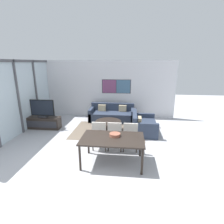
{
  "coord_description": "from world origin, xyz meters",
  "views": [
    {
      "loc": [
        1.29,
        -3.5,
        2.69
      ],
      "look_at": [
        0.64,
        2.59,
        0.95
      ],
      "focal_mm": 28.0,
      "sensor_mm": 36.0,
      "label": 1
    }
  ],
  "objects_px": {
    "dining_chair_centre": "(115,134)",
    "dining_chair_right": "(130,135)",
    "dining_table": "(112,140)",
    "dining_chair_left": "(100,134)",
    "tv_console": "(44,123)",
    "sofa_main": "(112,115)",
    "fruit_bowl": "(115,135)",
    "coffee_table": "(108,123)",
    "sofa_side": "(142,126)",
    "television": "(42,109)"
  },
  "relations": [
    {
      "from": "dining_chair_left",
      "to": "sofa_main",
      "type": "bearing_deg",
      "value": 88.63
    },
    {
      "from": "coffee_table",
      "to": "fruit_bowl",
      "type": "height_order",
      "value": "fruit_bowl"
    },
    {
      "from": "coffee_table",
      "to": "dining_chair_centre",
      "type": "xyz_separation_m",
      "value": [
        0.41,
        -1.6,
        0.22
      ]
    },
    {
      "from": "dining_chair_left",
      "to": "dining_chair_right",
      "type": "relative_size",
      "value": 1.0
    },
    {
      "from": "dining_chair_centre",
      "to": "dining_chair_right",
      "type": "relative_size",
      "value": 1.0
    },
    {
      "from": "dining_chair_centre",
      "to": "dining_chair_right",
      "type": "xyz_separation_m",
      "value": [
        0.48,
        0.0,
        0.0
      ]
    },
    {
      "from": "tv_console",
      "to": "dining_chair_left",
      "type": "xyz_separation_m",
      "value": [
        2.67,
        -1.59,
        0.28
      ]
    },
    {
      "from": "sofa_main",
      "to": "dining_chair_right",
      "type": "bearing_deg",
      "value": -73.27
    },
    {
      "from": "television",
      "to": "sofa_side",
      "type": "distance_m",
      "value": 4.14
    },
    {
      "from": "television",
      "to": "dining_chair_right",
      "type": "relative_size",
      "value": 1.05
    },
    {
      "from": "dining_chair_right",
      "to": "tv_console",
      "type": "bearing_deg",
      "value": 156.45
    },
    {
      "from": "coffee_table",
      "to": "dining_chair_left",
      "type": "bearing_deg",
      "value": -92.54
    },
    {
      "from": "television",
      "to": "dining_chair_right",
      "type": "bearing_deg",
      "value": -23.56
    },
    {
      "from": "coffee_table",
      "to": "dining_chair_centre",
      "type": "distance_m",
      "value": 1.66
    },
    {
      "from": "television",
      "to": "sofa_side",
      "type": "height_order",
      "value": "television"
    },
    {
      "from": "dining_chair_centre",
      "to": "sofa_side",
      "type": "bearing_deg",
      "value": 59.32
    },
    {
      "from": "sofa_main",
      "to": "sofa_side",
      "type": "bearing_deg",
      "value": -45.47
    },
    {
      "from": "dining_chair_left",
      "to": "fruit_bowl",
      "type": "bearing_deg",
      "value": -48.44
    },
    {
      "from": "sofa_side",
      "to": "dining_chair_right",
      "type": "distance_m",
      "value": 1.67
    },
    {
      "from": "tv_console",
      "to": "dining_table",
      "type": "bearing_deg",
      "value": -36.43
    },
    {
      "from": "dining_table",
      "to": "dining_chair_left",
      "type": "bearing_deg",
      "value": 123.3
    },
    {
      "from": "television",
      "to": "sofa_side",
      "type": "xyz_separation_m",
      "value": [
        4.1,
        0.0,
        -0.59
      ]
    },
    {
      "from": "tv_console",
      "to": "fruit_bowl",
      "type": "relative_size",
      "value": 4.59
    },
    {
      "from": "fruit_bowl",
      "to": "dining_chair_right",
      "type": "bearing_deg",
      "value": 55.28
    },
    {
      "from": "television",
      "to": "coffee_table",
      "type": "relative_size",
      "value": 0.96
    },
    {
      "from": "television",
      "to": "sofa_main",
      "type": "relative_size",
      "value": 0.48
    },
    {
      "from": "dining_table",
      "to": "dining_chair_centre",
      "type": "height_order",
      "value": "dining_chair_centre"
    },
    {
      "from": "dining_table",
      "to": "dining_chair_right",
      "type": "bearing_deg",
      "value": 57.04
    },
    {
      "from": "sofa_main",
      "to": "dining_chair_centre",
      "type": "bearing_deg",
      "value": -82.14
    },
    {
      "from": "tv_console",
      "to": "television",
      "type": "height_order",
      "value": "television"
    },
    {
      "from": "dining_table",
      "to": "dining_chair_centre",
      "type": "distance_m",
      "value": 0.75
    },
    {
      "from": "sofa_side",
      "to": "coffee_table",
      "type": "height_order",
      "value": "sofa_side"
    },
    {
      "from": "television",
      "to": "dining_table",
      "type": "height_order",
      "value": "television"
    },
    {
      "from": "tv_console",
      "to": "dining_chair_centre",
      "type": "height_order",
      "value": "dining_chair_centre"
    },
    {
      "from": "television",
      "to": "coffee_table",
      "type": "xyz_separation_m",
      "value": [
        2.74,
        0.01,
        -0.55
      ]
    },
    {
      "from": "tv_console",
      "to": "fruit_bowl",
      "type": "height_order",
      "value": "fruit_bowl"
    },
    {
      "from": "tv_console",
      "to": "dining_table",
      "type": "distance_m",
      "value": 3.94
    },
    {
      "from": "coffee_table",
      "to": "fruit_bowl",
      "type": "distance_m",
      "value": 2.31
    },
    {
      "from": "tv_console",
      "to": "coffee_table",
      "type": "bearing_deg",
      "value": 0.2
    },
    {
      "from": "tv_console",
      "to": "television",
      "type": "xyz_separation_m",
      "value": [
        0.0,
        0.0,
        0.61
      ]
    },
    {
      "from": "television",
      "to": "sofa_side",
      "type": "relative_size",
      "value": 0.71
    },
    {
      "from": "coffee_table",
      "to": "dining_chair_centre",
      "type": "height_order",
      "value": "dining_chair_centre"
    },
    {
      "from": "television",
      "to": "dining_chair_left",
      "type": "distance_m",
      "value": 3.13
    },
    {
      "from": "dining_table",
      "to": "dining_chair_right",
      "type": "distance_m",
      "value": 0.9
    },
    {
      "from": "sofa_main",
      "to": "dining_chair_right",
      "type": "distance_m",
      "value": 3.11
    },
    {
      "from": "dining_chair_centre",
      "to": "dining_chair_right",
      "type": "distance_m",
      "value": 0.48
    },
    {
      "from": "sofa_side",
      "to": "coffee_table",
      "type": "relative_size",
      "value": 1.35
    },
    {
      "from": "sofa_main",
      "to": "fruit_bowl",
      "type": "bearing_deg",
      "value": -82.59
    },
    {
      "from": "coffee_table",
      "to": "dining_chair_left",
      "type": "distance_m",
      "value": 1.62
    },
    {
      "from": "sofa_side",
      "to": "dining_table",
      "type": "relative_size",
      "value": 0.84
    }
  ]
}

